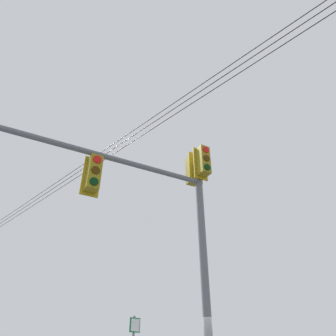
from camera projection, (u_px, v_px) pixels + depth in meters
signal_mast_assembly at (171, 206)px, 7.69m from camera, size 5.66×2.06×7.05m
overhead_wire_span at (163, 116)px, 11.24m from camera, size 17.91×27.26×0.90m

